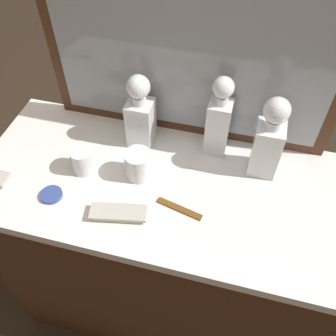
# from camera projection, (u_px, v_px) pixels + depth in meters

# --- Properties ---
(ground_plane) EXTENTS (6.00, 6.00, 0.00)m
(ground_plane) POSITION_uv_depth(u_px,v_px,m) (168.00, 298.00, 1.92)
(ground_plane) COLOR #2D2319
(dresser) EXTENTS (1.28, 0.56, 0.95)m
(dresser) POSITION_uv_depth(u_px,v_px,m) (168.00, 254.00, 1.56)
(dresser) COLOR #472816
(dresser) RESTS_ON ground_plane
(dresser_mirror) EXTENTS (0.96, 0.03, 0.70)m
(dresser_mirror) POSITION_uv_depth(u_px,v_px,m) (191.00, 43.00, 1.10)
(dresser_mirror) COLOR #472816
(dresser_mirror) RESTS_ON dresser
(crystal_decanter_front) EXTENTS (0.09, 0.09, 0.27)m
(crystal_decanter_front) POSITION_uv_depth(u_px,v_px,m) (140.00, 117.00, 1.25)
(crystal_decanter_front) COLOR white
(crystal_decanter_front) RESTS_ON dresser
(crystal_decanter_rear) EXTENTS (0.08, 0.08, 0.30)m
(crystal_decanter_rear) POSITION_uv_depth(u_px,v_px,m) (218.00, 123.00, 1.21)
(crystal_decanter_rear) COLOR white
(crystal_decanter_rear) RESTS_ON dresser
(crystal_decanter_far_left) EXTENTS (0.09, 0.09, 0.29)m
(crystal_decanter_far_left) POSITION_uv_depth(u_px,v_px,m) (267.00, 144.00, 1.16)
(crystal_decanter_far_left) COLOR white
(crystal_decanter_far_left) RESTS_ON dresser
(crystal_tumbler_rear) EXTENTS (0.08, 0.08, 0.09)m
(crystal_tumbler_rear) POSITION_uv_depth(u_px,v_px,m) (83.00, 161.00, 1.21)
(crystal_tumbler_rear) COLOR white
(crystal_tumbler_rear) RESTS_ON dresser
(crystal_tumbler_center) EXTENTS (0.09, 0.09, 0.10)m
(crystal_tumbler_center) POSITION_uv_depth(u_px,v_px,m) (138.00, 165.00, 1.19)
(crystal_tumbler_center) COLOR white
(crystal_tumbler_center) RESTS_ON dresser
(silver_brush_far_left) EXTENTS (0.18, 0.09, 0.02)m
(silver_brush_far_left) POSITION_uv_depth(u_px,v_px,m) (118.00, 213.00, 1.11)
(silver_brush_far_left) COLOR #B7A88C
(silver_brush_far_left) RESTS_ON dresser
(porcelain_dish) EXTENTS (0.07, 0.07, 0.01)m
(porcelain_dish) POSITION_uv_depth(u_px,v_px,m) (51.00, 195.00, 1.17)
(porcelain_dish) COLOR #33478C
(porcelain_dish) RESTS_ON dresser
(tortoiseshell_comb) EXTENTS (0.15, 0.05, 0.01)m
(tortoiseshell_comb) POSITION_uv_depth(u_px,v_px,m) (179.00, 209.00, 1.14)
(tortoiseshell_comb) COLOR brown
(tortoiseshell_comb) RESTS_ON dresser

